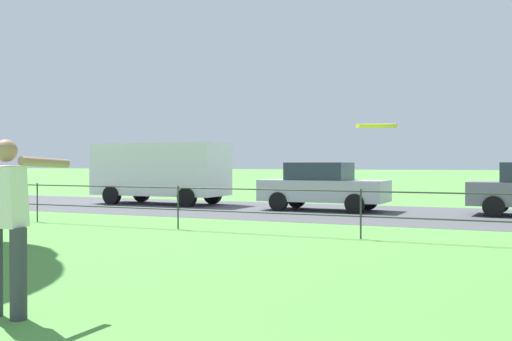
{
  "coord_description": "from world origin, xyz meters",
  "views": [
    {
      "loc": [
        5.36,
        0.98,
        1.5
      ],
      "look_at": [
        1.59,
        9.07,
        1.4
      ],
      "focal_mm": 42.69,
      "sensor_mm": 36.0,
      "label": 1
    }
  ],
  "objects_px": {
    "panel_van_center": "(161,170)",
    "person_thrower": "(7,221)",
    "car_silver_left": "(323,186)",
    "frisbee": "(376,126)"
  },
  "relations": [
    {
      "from": "car_silver_left",
      "to": "person_thrower",
      "type": "bearing_deg",
      "value": -83.62
    },
    {
      "from": "frisbee",
      "to": "car_silver_left",
      "type": "height_order",
      "value": "frisbee"
    },
    {
      "from": "person_thrower",
      "to": "car_silver_left",
      "type": "relative_size",
      "value": 0.43
    },
    {
      "from": "person_thrower",
      "to": "panel_van_center",
      "type": "distance_m",
      "value": 16.68
    },
    {
      "from": "person_thrower",
      "to": "panel_van_center",
      "type": "height_order",
      "value": "panel_van_center"
    },
    {
      "from": "panel_van_center",
      "to": "person_thrower",
      "type": "bearing_deg",
      "value": -61.2
    },
    {
      "from": "person_thrower",
      "to": "car_silver_left",
      "type": "bearing_deg",
      "value": 96.38
    },
    {
      "from": "person_thrower",
      "to": "frisbee",
      "type": "distance_m",
      "value": 3.81
    },
    {
      "from": "person_thrower",
      "to": "panel_van_center",
      "type": "bearing_deg",
      "value": 118.8
    },
    {
      "from": "frisbee",
      "to": "car_silver_left",
      "type": "distance_m",
      "value": 15.51
    }
  ]
}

